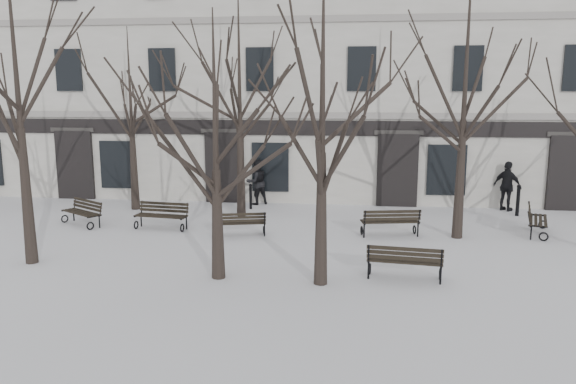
% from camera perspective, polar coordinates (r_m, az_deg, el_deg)
% --- Properties ---
extents(ground, '(100.00, 100.00, 0.00)m').
position_cam_1_polar(ground, '(15.30, -0.27, -7.21)').
color(ground, silver).
rests_on(ground, ground).
extents(building, '(40.40, 10.20, 11.40)m').
position_cam_1_polar(building, '(27.50, 3.13, 12.25)').
color(building, beige).
rests_on(building, ground).
extents(tree_0, '(6.08, 6.08, 8.69)m').
position_cam_1_polar(tree_0, '(16.18, -26.02, 12.22)').
color(tree_0, black).
rests_on(tree_0, ground).
extents(tree_1, '(4.54, 4.54, 6.48)m').
position_cam_1_polar(tree_1, '(13.49, -7.44, 7.84)').
color(tree_1, black).
rests_on(tree_1, ground).
extents(tree_2, '(5.30, 5.30, 7.57)m').
position_cam_1_polar(tree_2, '(12.96, 3.54, 10.84)').
color(tree_2, black).
rests_on(tree_2, ground).
extents(tree_4, '(4.85, 4.85, 6.93)m').
position_cam_1_polar(tree_4, '(22.32, -15.73, 9.26)').
color(tree_4, black).
rests_on(tree_4, ground).
extents(tree_5, '(5.88, 5.88, 8.40)m').
position_cam_1_polar(tree_5, '(20.42, -4.98, 12.12)').
color(tree_5, black).
rests_on(tree_5, ground).
extents(tree_6, '(6.18, 6.18, 8.82)m').
position_cam_1_polar(tree_6, '(18.04, 17.70, 12.75)').
color(tree_6, black).
rests_on(tree_6, ground).
extents(bench_0, '(1.82, 0.85, 0.89)m').
position_cam_1_polar(bench_0, '(19.29, -12.70, -2.26)').
color(bench_0, black).
rests_on(bench_0, ground).
extents(bench_1, '(1.70, 0.94, 0.81)m').
position_cam_1_polar(bench_1, '(17.94, -4.88, -3.12)').
color(bench_1, black).
rests_on(bench_1, ground).
extents(bench_2, '(1.88, 0.87, 0.92)m').
position_cam_1_polar(bench_2, '(14.12, 11.76, -6.84)').
color(bench_2, black).
rests_on(bench_2, ground).
extents(bench_3, '(1.76, 1.44, 0.87)m').
position_cam_1_polar(bench_3, '(20.61, -20.12, -1.87)').
color(bench_3, black).
rests_on(bench_3, ground).
extents(bench_4, '(1.91, 0.99, 0.92)m').
position_cam_1_polar(bench_4, '(18.13, 10.36, -2.93)').
color(bench_4, black).
rests_on(bench_4, ground).
extents(bench_5, '(1.14, 1.90, 0.91)m').
position_cam_1_polar(bench_5, '(19.84, 23.86, -2.52)').
color(bench_5, black).
rests_on(bench_5, ground).
extents(bollard_a, '(0.13, 0.13, 1.01)m').
position_cam_1_polar(bollard_a, '(21.96, -3.82, -0.35)').
color(bollard_a, black).
rests_on(bollard_a, ground).
extents(bollard_b, '(0.15, 0.15, 1.18)m').
position_cam_1_polar(bollard_b, '(22.37, 22.33, -0.67)').
color(bollard_b, black).
rests_on(bollard_b, ground).
extents(pedestrian_b, '(1.13, 1.08, 1.84)m').
position_cam_1_polar(pedestrian_b, '(22.93, -3.17, -1.25)').
color(pedestrian_b, black).
rests_on(pedestrian_b, ground).
extents(pedestrian_c, '(1.14, 1.11, 1.92)m').
position_cam_1_polar(pedestrian_c, '(23.26, 21.23, -1.78)').
color(pedestrian_c, black).
rests_on(pedestrian_c, ground).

